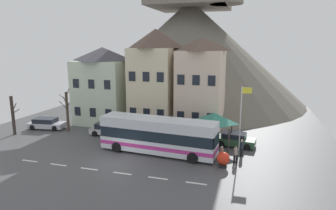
# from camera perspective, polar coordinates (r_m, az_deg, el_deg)

# --- Properties ---
(ground_plane) EXTENTS (40.00, 60.00, 0.07)m
(ground_plane) POSITION_cam_1_polar(r_m,az_deg,el_deg) (26.58, -9.92, -10.88)
(ground_plane) COLOR #4B4B4D
(townhouse_00) EXTENTS (6.41, 6.12, 9.81)m
(townhouse_00) POSITION_cam_1_polar(r_m,az_deg,el_deg) (39.15, -12.42, 3.78)
(townhouse_00) COLOR beige
(townhouse_00) RESTS_ON ground_plane
(townhouse_01) EXTENTS (5.10, 6.93, 12.02)m
(townhouse_01) POSITION_cam_1_polar(r_m,az_deg,el_deg) (36.51, -2.38, 5.24)
(townhouse_01) COLOR beige
(townhouse_01) RESTS_ON ground_plane
(townhouse_02) EXTENTS (5.04, 6.30, 10.92)m
(townhouse_02) POSITION_cam_1_polar(r_m,az_deg,el_deg) (34.84, 6.48, 3.95)
(townhouse_02) COLOR beige
(townhouse_02) RESTS_ON ground_plane
(hilltop_castle) EXTENTS (40.16, 40.16, 25.10)m
(hilltop_castle) POSITION_cam_1_polar(r_m,az_deg,el_deg) (53.69, 4.29, 11.01)
(hilltop_castle) COLOR #656054
(hilltop_castle) RESTS_ON ground_plane
(transit_bus) EXTENTS (11.29, 3.30, 3.38)m
(transit_bus) POSITION_cam_1_polar(r_m,az_deg,el_deg) (27.54, -2.00, -6.06)
(transit_bus) COLOR silver
(transit_bus) RESTS_ON ground_plane
(bus_shelter) EXTENTS (3.60, 3.60, 3.41)m
(bus_shelter) POSITION_cam_1_polar(r_m,az_deg,el_deg) (29.70, 9.02, -2.52)
(bus_shelter) COLOR #473D33
(bus_shelter) RESTS_ON ground_plane
(parked_car_00) EXTENTS (4.03, 2.24, 1.36)m
(parked_car_00) POSITION_cam_1_polar(r_m,az_deg,el_deg) (30.56, 13.00, -6.59)
(parked_car_00) COLOR #2F5436
(parked_car_00) RESTS_ON ground_plane
(parked_car_01) EXTENTS (4.58, 2.44, 1.31)m
(parked_car_01) POSITION_cam_1_polar(r_m,az_deg,el_deg) (38.79, -22.62, -3.35)
(parked_car_01) COLOR silver
(parked_car_01) RESTS_ON ground_plane
(parked_car_02) EXTENTS (4.34, 2.31, 1.37)m
(parked_car_02) POSITION_cam_1_polar(r_m,az_deg,el_deg) (34.11, -11.53, -4.61)
(parked_car_02) COLOR silver
(parked_car_02) RESTS_ON ground_plane
(pedestrian_00) EXTENTS (0.33, 0.35, 1.55)m
(pedestrian_00) POSITION_cam_1_polar(r_m,az_deg,el_deg) (25.97, 10.44, -9.30)
(pedestrian_00) COLOR #38332D
(pedestrian_00) RESTS_ON ground_plane
(pedestrian_01) EXTENTS (0.30, 0.32, 1.63)m
(pedestrian_01) POSITION_cam_1_polar(r_m,az_deg,el_deg) (27.79, 14.20, -8.06)
(pedestrian_01) COLOR black
(pedestrian_01) RESTS_ON ground_plane
(pedestrian_02) EXTENTS (0.37, 0.31, 1.52)m
(pedestrian_02) POSITION_cam_1_polar(r_m,az_deg,el_deg) (26.23, 13.08, -9.41)
(pedestrian_02) COLOR black
(pedestrian_02) RESTS_ON ground_plane
(public_bench) EXTENTS (1.77, 0.48, 0.87)m
(public_bench) POSITION_cam_1_polar(r_m,az_deg,el_deg) (32.54, 12.58, -5.80)
(public_bench) COLOR brown
(public_bench) RESTS_ON ground_plane
(flagpole) EXTENTS (0.95, 0.10, 6.28)m
(flagpole) POSITION_cam_1_polar(r_m,az_deg,el_deg) (28.51, 14.19, -1.68)
(flagpole) COLOR silver
(flagpole) RESTS_ON ground_plane
(harbour_buoy) EXTENTS (1.09, 1.09, 1.34)m
(harbour_buoy) POSITION_cam_1_polar(r_m,az_deg,el_deg) (25.20, 10.73, -10.30)
(harbour_buoy) COLOR black
(harbour_buoy) RESTS_ON ground_plane
(bare_tree_00) EXTENTS (1.93, 2.06, 4.97)m
(bare_tree_00) POSITION_cam_1_polar(r_m,az_deg,el_deg) (36.49, -19.09, -1.05)
(bare_tree_00) COLOR #47382D
(bare_tree_00) RESTS_ON ground_plane
(bare_tree_01) EXTENTS (2.01, 1.35, 4.46)m
(bare_tree_01) POSITION_cam_1_polar(r_m,az_deg,el_deg) (37.51, -28.04, -1.74)
(bare_tree_01) COLOR #382D28
(bare_tree_01) RESTS_ON ground_plane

